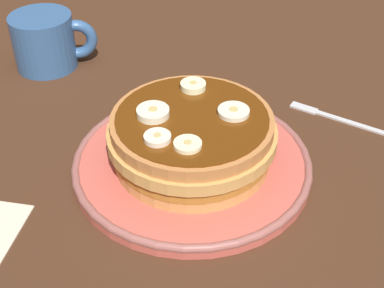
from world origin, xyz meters
TOP-DOWN VIEW (x-y plane):
  - ground_plane at (0.00, 0.00)cm, footprint 140.00×140.00cm
  - plate at (0.00, 0.00)cm, footprint 26.73×26.73cm
  - pancake_stack at (-0.16, 0.17)cm, footprint 18.48×18.53cm
  - banana_slice_0 at (0.88, 5.50)cm, footprint 2.89×2.89cm
  - banana_slice_1 at (-1.10, -4.90)cm, footprint 2.82×2.82cm
  - banana_slice_2 at (4.44, -0.07)cm, footprint 3.41×3.41cm
  - banana_slice_3 at (-4.04, 0.79)cm, footprint 3.49×3.49cm
  - banana_slice_4 at (-3.94, -3.49)cm, footprint 2.75×2.75cm
  - coffee_mug at (-17.40, 25.87)cm, footprint 11.96×8.77cm
  - fork at (19.09, 7.35)cm, footprint 10.66×9.01cm

SIDE VIEW (x-z plane):
  - ground_plane at x=0.00cm, z-range -3.00..0.00cm
  - fork at x=19.09cm, z-range 0.00..0.50cm
  - plate at x=0.00cm, z-range 0.06..1.66cm
  - coffee_mug at x=-17.40cm, z-range 0.12..7.90cm
  - pancake_stack at x=-0.16cm, z-range 1.36..7.15cm
  - banana_slice_1 at x=-1.10cm, z-range 6.93..7.62cm
  - banana_slice_2 at x=4.44cm, z-range 6.93..7.68cm
  - banana_slice_4 at x=-3.94cm, z-range 6.93..7.73cm
  - banana_slice_0 at x=0.88cm, z-range 6.93..7.90cm
  - banana_slice_3 at x=-4.04cm, z-range 6.93..7.96cm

